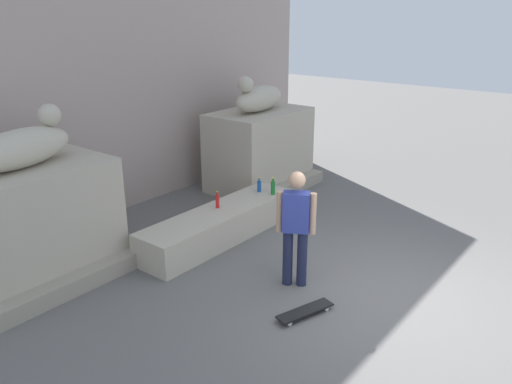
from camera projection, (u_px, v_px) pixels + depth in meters
The scene contains 13 objects.
ground_plane at pixel (391, 299), 6.91m from camera, with size 40.00×40.00×0.00m, color #605E5B.
facade_wall at pixel (105, 40), 9.25m from camera, with size 10.75×0.60×6.32m, color #AF9B93.
pedestal_left at pixel (33, 223), 7.24m from camera, with size 2.21×1.36×1.66m, color #B7AD99.
pedestal_right at pixel (259, 149), 11.06m from camera, with size 2.21×1.36×1.66m, color #B7AD99.
statue_reclining_left at pixel (23, 146), 6.89m from camera, with size 1.68×0.87×0.78m.
statue_reclining_right at pixel (259, 98), 10.66m from camera, with size 1.66×0.77×0.78m.
ledge_block at pixel (220, 224), 8.64m from camera, with size 3.16×0.78×0.52m, color #B7AD99.
skater at pixel (296, 224), 6.97m from camera, with size 0.35×0.48×1.67m.
skateboard at pixel (305, 311), 6.52m from camera, with size 0.82×0.43×0.08m.
bottle_red at pixel (217, 201), 8.61m from camera, with size 0.06×0.06×0.30m.
bottle_green at pixel (273, 187), 9.23m from camera, with size 0.08×0.08×0.32m.
bottle_blue at pixel (259, 186), 9.38m from camera, with size 0.07×0.07×0.27m.
stair_step at pixel (199, 225), 8.98m from camera, with size 7.40×0.50×0.25m, color gray.
Camera 1 is at (-5.85, -2.32, 3.68)m, focal length 36.02 mm.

